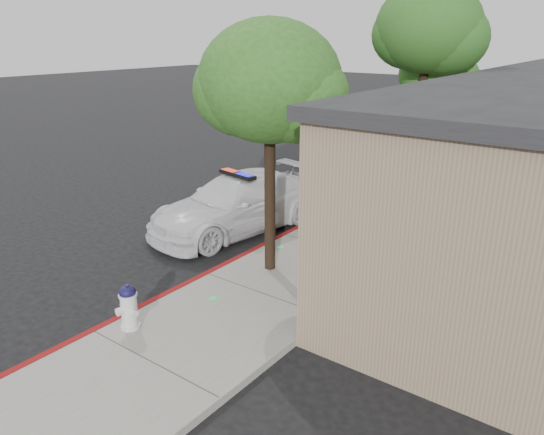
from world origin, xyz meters
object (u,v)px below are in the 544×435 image
Objects in this scene: street_tree_mid at (429,32)px; fire_hydrant at (129,306)px; street_tree_near at (270,87)px; street_tree_far at (438,73)px; police_car at (238,203)px.

fire_hydrant is at bearing -90.80° from street_tree_mid.
street_tree_near is 1.10× the size of street_tree_far.
fire_hydrant is (1.96, -5.38, -0.20)m from police_car.
fire_hydrant is 13.76m from street_tree_mid.
police_car is at bearing -105.81° from street_tree_mid.
street_tree_mid is (2.14, 7.55, 4.50)m from police_car.
street_tree_mid is 1.91m from street_tree_far.
street_tree_near is at bearing -88.04° from street_tree_mid.
street_tree_mid is at bearing 91.96° from street_tree_near.
fire_hydrant is 0.16× the size of street_tree_near.
street_tree_far is at bearing 87.05° from police_car.
police_car is 6.55× the size of fire_hydrant.
street_tree_mid is 1.37× the size of street_tree_far.
street_tree_mid is at bearing 98.69° from fire_hydrant.
street_tree_far is (0.18, 14.22, 3.29)m from fire_hydrant.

